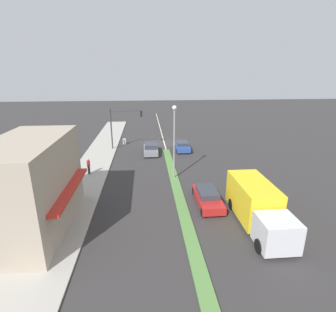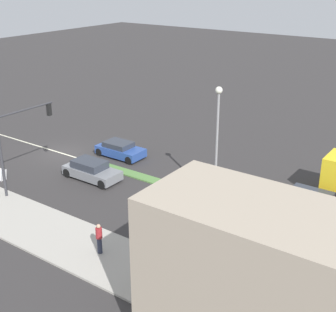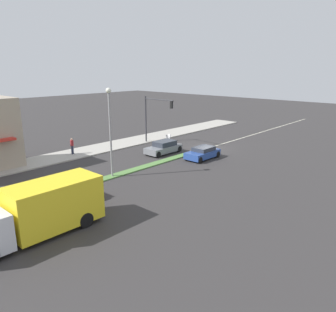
% 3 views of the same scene
% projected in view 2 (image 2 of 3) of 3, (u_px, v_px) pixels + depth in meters
% --- Properties ---
extents(ground_plane, '(160.00, 160.00, 0.00)m').
position_uv_depth(ground_plane, '(269.00, 216.00, 28.28)').
color(ground_plane, '#333030').
extents(sidewalk_right, '(4.00, 73.00, 0.12)m').
position_uv_depth(sidewalk_right, '(198.00, 298.00, 21.17)').
color(sidewalk_right, '#A8A399').
rests_on(sidewalk_right, ground).
extents(lane_marking_center, '(0.16, 60.00, 0.01)m').
position_uv_depth(lane_marking_center, '(63.00, 153.00, 37.91)').
color(lane_marking_center, beige).
rests_on(lane_marking_center, ground).
extents(building_corner_store, '(5.05, 9.24, 6.30)m').
position_uv_depth(building_corner_store, '(269.00, 288.00, 16.78)').
color(building_corner_store, tan).
rests_on(building_corner_store, sidewalk_right).
extents(traffic_signal_main, '(4.59, 0.34, 5.60)m').
position_uv_depth(traffic_signal_main, '(18.00, 135.00, 30.29)').
color(traffic_signal_main, '#333338').
rests_on(traffic_signal_main, sidewalk_right).
extents(street_lamp, '(0.44, 0.44, 7.37)m').
position_uv_depth(street_lamp, '(217.00, 130.00, 28.56)').
color(street_lamp, gray).
rests_on(street_lamp, median_strip).
extents(pedestrian, '(0.34, 0.34, 1.69)m').
position_uv_depth(pedestrian, '(99.00, 238.00, 24.12)').
color(pedestrian, '#282D42').
rests_on(pedestrian, sidewalk_right).
extents(warning_aframe_sign, '(0.45, 0.53, 0.84)m').
position_uv_depth(warning_aframe_sign, '(2.00, 175.00, 32.93)').
color(warning_aframe_sign, silver).
rests_on(warning_aframe_sign, ground).
extents(suv_grey, '(1.85, 4.24, 1.35)m').
position_uv_depth(suv_grey, '(92.00, 170.00, 33.12)').
color(suv_grey, slate).
rests_on(suv_grey, ground).
extents(hatchback_red, '(1.85, 4.56, 1.25)m').
position_uv_depth(hatchback_red, '(313.00, 202.00, 28.73)').
color(hatchback_red, '#AD1E1E').
rests_on(hatchback_red, ground).
extents(coupe_blue, '(1.86, 3.88, 1.22)m').
position_uv_depth(coupe_blue, '(120.00, 150.00, 37.08)').
color(coupe_blue, '#284793').
rests_on(coupe_blue, ground).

